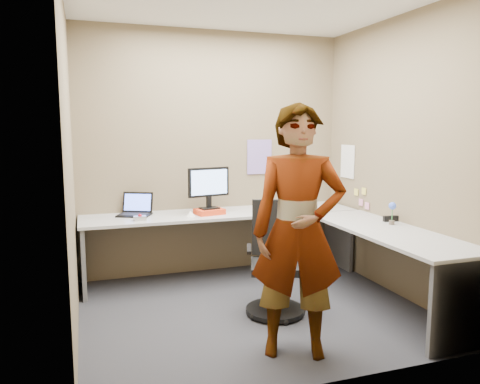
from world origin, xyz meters
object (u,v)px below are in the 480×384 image
object	(u,v)px
desk	(281,234)
person	(298,232)
monitor	(209,184)
office_chair	(275,268)

from	to	relation	value
desk	person	world-z (taller)	person
monitor	person	xyz separation A→B (m)	(0.18, -1.78, -0.14)
monitor	office_chair	size ratio (longest dim) A/B	0.47
office_chair	monitor	bearing A→B (deg)	127.45
desk	office_chair	bearing A→B (deg)	-118.68
desk	office_chair	xyz separation A→B (m)	(-0.26, -0.48, -0.19)
office_chair	person	bearing A→B (deg)	-81.48
office_chair	person	xyz separation A→B (m)	(-0.15, -0.76, 0.51)
office_chair	person	world-z (taller)	person
desk	person	size ratio (longest dim) A/B	1.64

